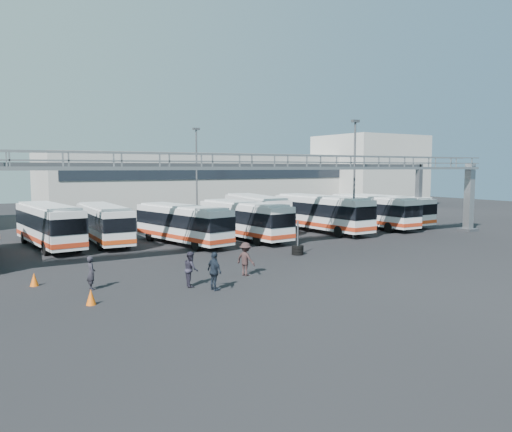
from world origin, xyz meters
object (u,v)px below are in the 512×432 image
cone_left (91,297)px  tire_stack (298,249)px  light_pole_mid (354,172)px  pedestrian_c (246,259)px  bus_7 (322,212)px  bus_9 (389,209)px  pedestrian_a (91,273)px  light_pole_back (197,172)px  pedestrian_b (191,269)px  bus_4 (183,223)px  bus_2 (49,224)px  bus_8 (372,210)px  bus_6 (255,211)px  bus_3 (104,222)px  bus_5 (244,219)px  cone_right (34,279)px  pedestrian_d (214,271)px

cone_left → tire_stack: tire_stack is taller
light_pole_mid → pedestrian_c: light_pole_mid is taller
bus_7 → cone_left: bearing=-152.2°
bus_9 → pedestrian_a: size_ratio=6.13×
light_pole_back → cone_left: 30.32m
light_pole_mid → pedestrian_b: bearing=-155.3°
cone_left → bus_7: bearing=30.3°
bus_7 → cone_left: size_ratio=16.17×
bus_4 → pedestrian_b: bearing=-122.4°
bus_2 → bus_8: bus_2 is taller
pedestrian_c → cone_left: (-9.01, -1.67, -0.59)m
bus_6 → light_pole_mid: bearing=-51.4°
light_pole_mid → bus_8: (6.70, 4.65, -3.91)m
bus_6 → bus_3: bearing=-167.7°
light_pole_mid → tire_stack: (-9.00, -4.14, -5.32)m
bus_3 → cone_left: bus_3 is taller
light_pole_mid → pedestrian_b: (-19.30, -8.88, -4.81)m
cone_left → bus_5: bearing=41.3°
bus_7 → pedestrian_b: bearing=-147.7°
bus_7 → pedestrian_c: bus_7 is taller
light_pole_mid → bus_3: size_ratio=0.98×
cone_right → tire_stack: size_ratio=0.29×
bus_2 → bus_8: 30.41m
pedestrian_c → tire_stack: 7.71m
pedestrian_a → tire_stack: (14.90, 2.79, -0.45)m
light_pole_back → tire_stack: (-1.00, -19.14, -5.32)m
light_pole_back → bus_4: bearing=-120.1°
bus_2 → bus_4: size_ratio=1.05×
bus_8 → cone_left: size_ratio=15.06×
bus_5 → pedestrian_b: (-10.79, -13.19, -0.88)m
pedestrian_a → bus_6: bearing=-51.5°
bus_2 → pedestrian_a: size_ratio=6.51×
bus_4 → pedestrian_d: 15.56m
pedestrian_b → bus_3: bearing=14.7°
bus_4 → pedestrian_b: 14.43m
bus_6 → cone_left: 27.22m
bus_2 → pedestrian_c: (7.91, -16.46, -0.89)m
bus_2 → bus_5: size_ratio=1.03×
bus_8 → cone_left: (-31.28, -14.46, -1.45)m
bus_3 → cone_left: bearing=-104.5°
light_pole_back → bus_8: bearing=-35.2°
bus_9 → bus_3: bearing=172.1°
cone_left → bus_6: bearing=43.0°
pedestrian_b → tire_stack: size_ratio=0.76×
light_pole_back → bus_7: size_ratio=0.88×
bus_2 → pedestrian_d: (4.84, -18.64, -0.86)m
bus_3 → bus_5: size_ratio=0.96×
bus_3 → cone_right: 14.61m
pedestrian_c → bus_2: bearing=5.9°
bus_8 → tire_stack: size_ratio=4.49×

